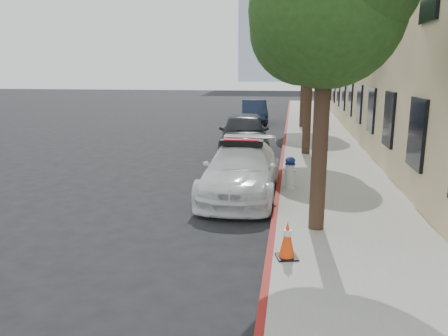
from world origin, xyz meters
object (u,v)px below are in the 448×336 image
object	(u,v)px
parked_car_mid	(244,133)
traffic_cone	(287,240)
fire_hydrant	(290,173)
police_car	(241,170)
parked_car_far	(254,112)

from	to	relation	value
parked_car_mid	traffic_cone	bearing A→B (deg)	-85.62
traffic_cone	parked_car_mid	bearing A→B (deg)	100.35
parked_car_mid	fire_hydrant	world-z (taller)	parked_car_mid
police_car	fire_hydrant	world-z (taller)	police_car
parked_car_far	police_car	bearing A→B (deg)	-93.45
traffic_cone	police_car	bearing A→B (deg)	106.81
parked_car_mid	parked_car_far	size ratio (longest dim) A/B	1.10
parked_car_far	traffic_cone	size ratio (longest dim) A/B	6.58
parked_car_mid	fire_hydrant	xyz separation A→B (m)	(1.84, -5.66, -0.23)
parked_car_far	traffic_cone	world-z (taller)	parked_car_far
police_car	parked_car_far	world-z (taller)	police_car
fire_hydrant	traffic_cone	bearing A→B (deg)	-75.91
police_car	traffic_cone	bearing A→B (deg)	-72.91
police_car	fire_hydrant	size ratio (longest dim) A/B	5.39
parked_car_mid	traffic_cone	size ratio (longest dim) A/B	7.23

